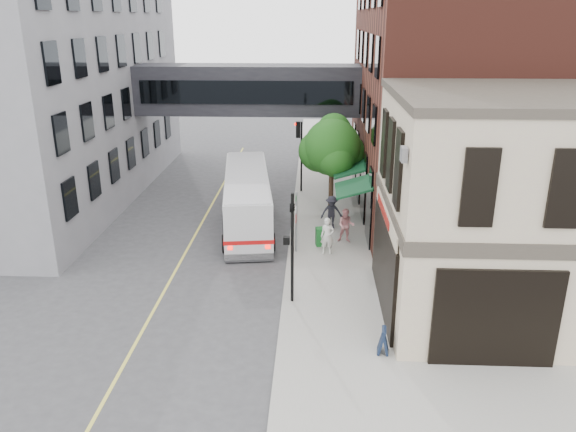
# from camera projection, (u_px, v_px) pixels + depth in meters

# --- Properties ---
(ground) EXTENTS (120.00, 120.00, 0.00)m
(ground) POSITION_uv_depth(u_px,v_px,m) (279.00, 330.00, 20.57)
(ground) COLOR #38383A
(ground) RESTS_ON ground
(sidewalk_main) EXTENTS (4.00, 60.00, 0.15)m
(sidewalk_main) POSITION_uv_depth(u_px,v_px,m) (327.00, 207.00, 33.63)
(sidewalk_main) COLOR gray
(sidewalk_main) RESTS_ON ground
(corner_building) EXTENTS (10.19, 8.12, 8.45)m
(corner_building) POSITION_uv_depth(u_px,v_px,m) (525.00, 208.00, 20.65)
(corner_building) COLOR #C1B793
(corner_building) RESTS_ON ground
(brick_building) EXTENTS (13.76, 18.00, 14.00)m
(brick_building) POSITION_uv_depth(u_px,v_px,m) (469.00, 88.00, 31.90)
(brick_building) COLOR #4E2018
(brick_building) RESTS_ON ground
(opposite_building) EXTENTS (14.00, 24.00, 14.00)m
(opposite_building) POSITION_uv_depth(u_px,v_px,m) (15.00, 84.00, 34.01)
(opposite_building) COLOR slate
(opposite_building) RESTS_ON ground
(skyway_bridge) EXTENTS (14.00, 3.18, 3.00)m
(skyway_bridge) POSITION_uv_depth(u_px,v_px,m) (249.00, 89.00, 35.45)
(skyway_bridge) COLOR black
(skyway_bridge) RESTS_ON ground
(traffic_signal_near) EXTENTS (0.44, 0.22, 4.60)m
(traffic_signal_near) POSITION_uv_depth(u_px,v_px,m) (292.00, 235.00, 21.44)
(traffic_signal_near) COLOR black
(traffic_signal_near) RESTS_ON sidewalk_main
(traffic_signal_far) EXTENTS (0.53, 0.28, 4.50)m
(traffic_signal_far) POSITION_uv_depth(u_px,v_px,m) (299.00, 142.00, 35.43)
(traffic_signal_far) COLOR black
(traffic_signal_far) RESTS_ON sidewalk_main
(street_sign_pole) EXTENTS (0.08, 0.75, 3.00)m
(street_sign_pole) POSITION_uv_depth(u_px,v_px,m) (296.00, 217.00, 26.49)
(street_sign_pole) COLOR gray
(street_sign_pole) RESTS_ON sidewalk_main
(street_tree) EXTENTS (3.80, 3.20, 5.60)m
(street_tree) POSITION_uv_depth(u_px,v_px,m) (332.00, 147.00, 31.60)
(street_tree) COLOR #382619
(street_tree) RESTS_ON sidewalk_main
(lane_marking) EXTENTS (0.12, 40.00, 0.01)m
(lane_marking) POSITION_uv_depth(u_px,v_px,m) (198.00, 230.00, 30.20)
(lane_marking) COLOR #D8CC4C
(lane_marking) RESTS_ON ground
(bus) EXTENTS (3.67, 10.75, 2.83)m
(bus) POSITION_uv_depth(u_px,v_px,m) (247.00, 197.00, 30.50)
(bus) COLOR silver
(bus) RESTS_ON ground
(pedestrian_a) EXTENTS (0.66, 0.45, 1.78)m
(pedestrian_a) POSITION_uv_depth(u_px,v_px,m) (327.00, 236.00, 26.57)
(pedestrian_a) COLOR silver
(pedestrian_a) RESTS_ON sidewalk_main
(pedestrian_b) EXTENTS (0.91, 0.74, 1.73)m
(pedestrian_b) POSITION_uv_depth(u_px,v_px,m) (346.00, 225.00, 27.98)
(pedestrian_b) COLOR pink
(pedestrian_b) RESTS_ON sidewalk_main
(pedestrian_c) EXTENTS (1.25, 0.83, 1.80)m
(pedestrian_c) POSITION_uv_depth(u_px,v_px,m) (332.00, 212.00, 29.76)
(pedestrian_c) COLOR #212129
(pedestrian_c) RESTS_ON sidewalk_main
(newspaper_box) EXTENTS (0.53, 0.49, 0.93)m
(newspaper_box) POSITION_uv_depth(u_px,v_px,m) (321.00, 237.00, 27.64)
(newspaper_box) COLOR #155E22
(newspaper_box) RESTS_ON sidewalk_main
(sandwich_board) EXTENTS (0.38, 0.54, 0.91)m
(sandwich_board) POSITION_uv_depth(u_px,v_px,m) (383.00, 341.00, 18.80)
(sandwich_board) COLOR #101B32
(sandwich_board) RESTS_ON sidewalk_main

